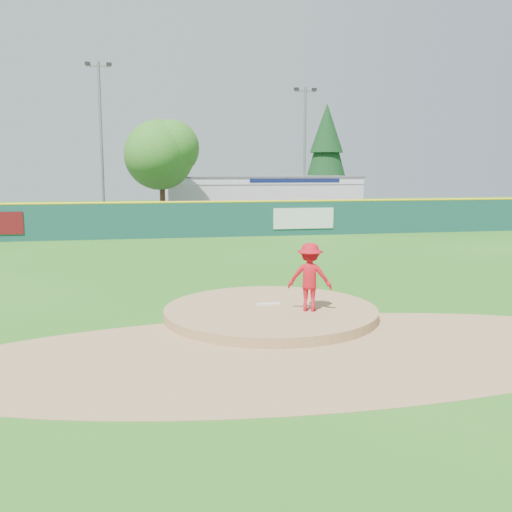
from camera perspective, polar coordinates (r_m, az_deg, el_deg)
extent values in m
plane|color=#286B19|center=(14.87, 1.46, -6.09)|extent=(120.00, 120.00, 0.00)
cylinder|color=#9E774C|center=(14.87, 1.46, -6.09)|extent=(5.50, 5.50, 0.50)
cube|color=white|center=(15.09, 1.22, -4.82)|extent=(0.60, 0.15, 0.04)
cylinder|color=#9E774C|center=(12.07, 4.54, -9.59)|extent=(15.40, 15.40, 0.01)
cube|color=#38383A|center=(41.34, -6.56, 3.30)|extent=(44.00, 16.00, 0.02)
imported|color=red|center=(14.37, 5.40, -2.10)|extent=(1.27, 0.99, 1.72)
imported|color=silver|center=(39.27, -0.57, 4.05)|extent=(5.19, 3.96, 1.31)
cube|color=silver|center=(46.99, 0.28, 5.92)|extent=(15.00, 8.00, 3.20)
cube|color=white|center=(43.01, 1.33, 7.54)|extent=(15.00, 0.06, 0.55)
cube|color=#0F194C|center=(43.44, 3.94, 7.54)|extent=(7.00, 0.03, 0.28)
cube|color=#59595B|center=(46.94, 0.29, 7.94)|extent=(15.20, 8.20, 0.12)
cube|color=silver|center=(33.32, 4.79, 3.78)|extent=(3.60, 0.04, 1.20)
cube|color=#14423C|center=(32.32, -5.37, 3.62)|extent=(40.00, 0.10, 2.00)
cylinder|color=yellow|center=(32.25, -5.39, 5.39)|extent=(40.00, 0.14, 0.14)
cylinder|color=#382314|center=(39.15, -9.30, 4.84)|extent=(0.36, 0.36, 2.60)
sphere|color=#387F23|center=(39.08, -9.42, 9.62)|extent=(5.60, 5.60, 5.60)
cylinder|color=#382314|center=(52.66, 6.96, 5.27)|extent=(0.40, 0.40, 1.60)
cone|color=#113A16|center=(52.60, 7.05, 10.45)|extent=(4.40, 4.40, 7.90)
cylinder|color=gray|center=(41.19, -15.19, 10.69)|extent=(0.20, 0.20, 11.00)
cube|color=gray|center=(41.74, -15.49, 17.83)|extent=(1.60, 0.10, 0.10)
cube|color=black|center=(41.82, -16.50, 17.98)|extent=(0.35, 0.25, 0.20)
cube|color=black|center=(41.72, -14.49, 18.08)|extent=(0.35, 0.25, 0.20)
cylinder|color=gray|center=(44.73, 4.88, 10.12)|extent=(0.20, 0.20, 10.00)
cube|color=gray|center=(45.11, 4.96, 16.10)|extent=(1.60, 0.10, 0.10)
cube|color=black|center=(44.95, 4.06, 16.33)|extent=(0.35, 0.25, 0.20)
cube|color=black|center=(45.32, 5.85, 16.24)|extent=(0.35, 0.25, 0.20)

